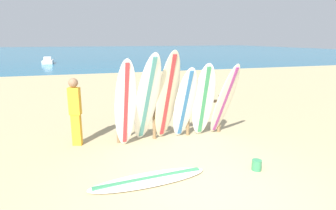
# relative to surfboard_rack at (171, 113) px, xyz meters

# --- Properties ---
(ground_plane) EXTENTS (120.00, 120.00, 0.00)m
(ground_plane) POSITION_rel_surfboard_rack_xyz_m (-0.32, -2.95, -0.65)
(ground_plane) COLOR tan
(ocean_water) EXTENTS (120.00, 80.00, 0.01)m
(ocean_water) POSITION_rel_surfboard_rack_xyz_m (-0.32, 55.05, -0.65)
(ocean_water) COLOR #196B93
(ocean_water) RESTS_ON ground
(surfboard_rack) EXTENTS (2.90, 0.09, 1.05)m
(surfboard_rack) POSITION_rel_surfboard_rack_xyz_m (0.00, 0.00, 0.00)
(surfboard_rack) COLOR olive
(surfboard_rack) RESTS_ON ground
(surfboard_leaning_far_left) EXTENTS (0.58, 0.64, 2.15)m
(surfboard_leaning_far_left) POSITION_rel_surfboard_rack_xyz_m (-1.26, -0.44, 0.42)
(surfboard_leaning_far_left) COLOR white
(surfboard_leaning_far_left) RESTS_ON ground
(surfboard_leaning_left) EXTENTS (0.74, 1.20, 2.29)m
(surfboard_leaning_left) POSITION_rel_surfboard_rack_xyz_m (-0.74, -0.39, 0.49)
(surfboard_leaning_left) COLOR white
(surfboard_leaning_left) RESTS_ON ground
(surfboard_leaning_center_left) EXTENTS (0.71, 0.92, 2.32)m
(surfboard_leaning_center_left) POSITION_rel_surfboard_rack_xyz_m (-0.20, -0.28, 0.51)
(surfboard_leaning_center_left) COLOR beige
(surfboard_leaning_center_left) RESTS_ON ground
(surfboard_leaning_center) EXTENTS (0.65, 0.82, 1.92)m
(surfboard_leaning_center) POSITION_rel_surfboard_rack_xyz_m (0.25, -0.31, 0.31)
(surfboard_leaning_center) COLOR white
(surfboard_leaning_center) RESTS_ON ground
(surfboard_leaning_center_right) EXTENTS (0.60, 0.68, 2.00)m
(surfboard_leaning_center_right) POSITION_rel_surfboard_rack_xyz_m (0.78, -0.29, 0.34)
(surfboard_leaning_center_right) COLOR white
(surfboard_leaning_center_right) RESTS_ON ground
(surfboard_leaning_right) EXTENTS (0.61, 1.05, 2.00)m
(surfboard_leaning_right) POSITION_rel_surfboard_rack_xyz_m (1.30, -0.43, 0.34)
(surfboard_leaning_right) COLOR silver
(surfboard_leaning_right) RESTS_ON ground
(surfboard_lying_on_sand) EXTENTS (2.27, 0.74, 0.08)m
(surfboard_lying_on_sand) POSITION_rel_surfboard_rack_xyz_m (-1.14, -2.18, -0.62)
(surfboard_lying_on_sand) COLOR white
(surfboard_lying_on_sand) RESTS_ON ground
(beachgoer_standing) EXTENTS (0.31, 0.25, 1.66)m
(beachgoer_standing) POSITION_rel_surfboard_rack_xyz_m (-2.39, 0.13, 0.26)
(beachgoer_standing) COLOR gold
(beachgoer_standing) RESTS_ON ground
(small_boat_offshore) EXTENTS (1.08, 2.76, 0.71)m
(small_boat_offshore) POSITION_rel_surfboard_rack_xyz_m (-5.35, 25.62, -0.40)
(small_boat_offshore) COLOR silver
(small_boat_offshore) RESTS_ON ocean_water
(sand_bucket) EXTENTS (0.19, 0.19, 0.21)m
(sand_bucket) POSITION_rel_surfboard_rack_xyz_m (1.01, -2.38, -0.55)
(sand_bucket) COLOR #388C59
(sand_bucket) RESTS_ON ground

